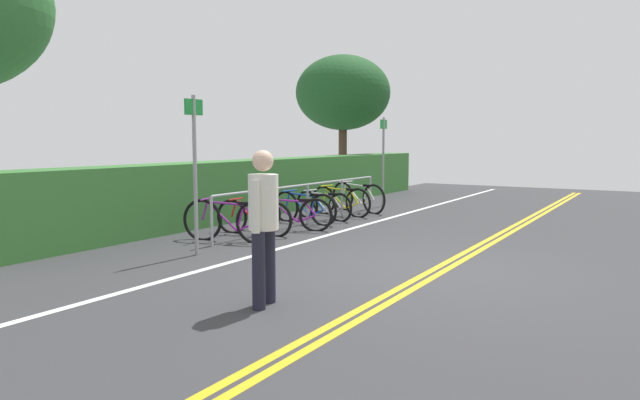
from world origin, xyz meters
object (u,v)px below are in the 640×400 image
at_px(bicycle_3, 304,208).
at_px(bicycle_5, 340,201).
at_px(bicycle_0, 229,221).
at_px(bicycle_4, 323,205).
at_px(bicycle_2, 290,214).
at_px(tree_mid, 343,93).
at_px(bike_rack, 308,194).
at_px(bicycle_1, 254,218).
at_px(bicycle_6, 358,197).
at_px(sign_post_far, 383,153).
at_px(pedestrian, 263,217).
at_px(sign_post_near, 195,161).

relative_size(bicycle_3, bicycle_5, 1.00).
xyz_separation_m(bicycle_0, bicycle_5, (4.05, 0.03, -0.03)).
relative_size(bicycle_3, bicycle_4, 1.07).
relative_size(bicycle_2, tree_mid, 0.35).
height_order(bike_rack, tree_mid, tree_mid).
bearing_deg(bicycle_4, bicycle_3, 177.72).
relative_size(bicycle_0, bicycle_1, 1.07).
xyz_separation_m(bicycle_6, sign_post_far, (1.33, -0.05, 1.06)).
relative_size(bicycle_3, pedestrian, 1.03).
bearing_deg(sign_post_near, bike_rack, 4.62).
xyz_separation_m(bicycle_0, bicycle_6, (4.91, 0.02, -0.01)).
distance_m(bicycle_2, pedestrian, 5.24).
relative_size(bicycle_0, bicycle_2, 1.07).
distance_m(bicycle_5, tree_mid, 7.02).
bearing_deg(bicycle_6, sign_post_far, -2.34).
distance_m(bicycle_1, pedestrian, 4.75).
distance_m(bicycle_3, sign_post_far, 3.86).
xyz_separation_m(bicycle_4, pedestrian, (-6.12, -2.94, 0.65)).
distance_m(bicycle_5, sign_post_near, 5.36).
relative_size(bicycle_1, bicycle_6, 0.93).
relative_size(bicycle_2, sign_post_near, 0.67).
bearing_deg(bicycle_1, pedestrian, -140.71).
distance_m(bicycle_1, bicycle_4, 2.48).
xyz_separation_m(bicycle_1, tree_mid, (8.81, 2.99, 3.03)).
bearing_deg(bicycle_2, bicycle_3, 16.23).
height_order(bicycle_0, bicycle_6, bicycle_0).
xyz_separation_m(bike_rack, bicycle_0, (-2.48, 0.05, -0.27)).
bearing_deg(sign_post_far, bicycle_0, 179.69).
xyz_separation_m(bicycle_5, sign_post_far, (2.19, -0.07, 1.08)).
relative_size(bicycle_1, pedestrian, 0.98).
bearing_deg(sign_post_far, bicycle_5, 178.25).
relative_size(sign_post_far, tree_mid, 0.51).
bearing_deg(bicycle_6, bicycle_5, 179.17).
bearing_deg(pedestrian, bicycle_2, 31.27).
xyz_separation_m(bicycle_2, tree_mid, (8.01, 3.28, 3.03)).
relative_size(bike_rack, bicycle_2, 3.67).
distance_m(bicycle_0, sign_post_far, 6.33).
relative_size(bicycle_2, bicycle_3, 0.95).
bearing_deg(bicycle_5, bicycle_6, -0.83).
relative_size(bicycle_4, sign_post_far, 0.68).
distance_m(bicycle_6, tree_mid, 6.35).
bearing_deg(bicycle_2, bicycle_4, 8.25).
bearing_deg(bicycle_1, tree_mid, 18.78).
bearing_deg(bicycle_3, sign_post_far, -1.62).
bearing_deg(bicycle_1, bicycle_0, -174.25).
xyz_separation_m(pedestrian, tree_mid, (12.45, 5.98, 2.39)).
height_order(bike_rack, bicycle_2, bike_rack).
xyz_separation_m(bicycle_0, sign_post_far, (6.24, -0.03, 1.05)).
height_order(bike_rack, bicycle_1, bike_rack).
bearing_deg(bike_rack, bicycle_3, 62.29).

